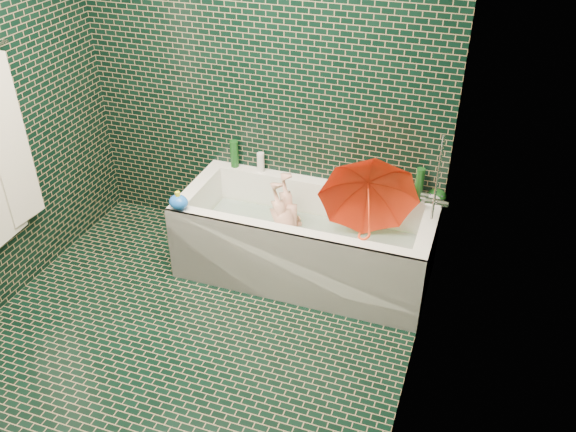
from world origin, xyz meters
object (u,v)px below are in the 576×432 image
(bathtub, at_px, (305,247))
(child, at_px, (289,231))
(bath_toy, at_px, (179,202))
(rubber_duck, at_px, (403,191))
(umbrella, at_px, (369,208))

(bathtub, distance_m, child, 0.16)
(bathtub, distance_m, bath_toy, 0.91)
(child, bearing_deg, rubber_duck, 123.59)
(child, height_order, umbrella, umbrella)
(child, height_order, bath_toy, bath_toy)
(bathtub, xyz_separation_m, bath_toy, (-0.76, -0.32, 0.39))
(bath_toy, bearing_deg, bathtub, 9.48)
(bathtub, bearing_deg, umbrella, -0.56)
(child, relative_size, umbrella, 1.28)
(child, relative_size, rubber_duck, 6.13)
(umbrella, relative_size, bath_toy, 4.14)
(bath_toy, bearing_deg, umbrella, 1.67)
(bathtub, relative_size, umbrella, 2.76)
(bath_toy, bearing_deg, rubber_duck, 12.13)
(bathtub, height_order, bath_toy, bath_toy)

